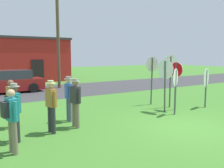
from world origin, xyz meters
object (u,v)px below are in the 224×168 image
Objects in this scene: stop_sign_nearest at (152,72)px; person_on_left at (14,108)px; person_near_signs at (11,117)px; person_with_sunhat at (12,101)px; parked_car_on_street at (10,82)px; person_in_teal at (75,100)px; stop_sign_leaning_right at (165,76)px; stop_sign_tallest at (170,71)px; person_in_blue at (51,103)px; person_holding_notes at (69,96)px; stop_sign_far_back at (176,77)px; stop_sign_low_front at (175,83)px; stop_sign_center_cluster at (206,81)px; utility_pole at (58,26)px.

person_on_left is at bearing -164.49° from stop_sign_nearest.
person_near_signs is 2.42m from person_with_sunhat.
person_in_teal is (0.56, -9.63, 0.30)m from parked_car_on_street.
stop_sign_tallest is at bearing 31.32° from stop_sign_leaning_right.
person_in_blue is at bearing -92.04° from parked_car_on_street.
stop_sign_nearest reaches higher than person_holding_notes.
stop_sign_low_front is at bearing -137.86° from stop_sign_far_back.
stop_sign_tallest reaches higher than stop_sign_center_cluster.
person_near_signs is at bearing -168.89° from stop_sign_leaning_right.
person_in_blue is (-5.25, -0.22, -0.63)m from stop_sign_leaning_right.
utility_pole reaches higher than stop_sign_low_front.
stop_sign_leaning_right is (1.32, -10.01, -3.06)m from utility_pole.
stop_sign_tallest is 5.29m from person_in_teal.
person_on_left is (-7.10, -0.44, -0.50)m from stop_sign_far_back.
person_in_teal is (-4.34, 0.54, -0.36)m from stop_sign_low_front.
stop_sign_leaning_right is at bearing 11.11° from person_near_signs.
stop_sign_tallest is 1.46× the size of person_in_blue.
person_near_signs is (-7.19, -2.80, -0.71)m from stop_sign_nearest.
utility_pole is at bearing 102.90° from stop_sign_tallest.
stop_sign_nearest is at bearing 75.60° from stop_sign_low_front.
stop_sign_tallest is 5.16m from person_holding_notes.
parked_car_on_street is 1.87× the size of stop_sign_leaning_right.
stop_sign_far_back is 1.17× the size of stop_sign_center_cluster.
stop_sign_nearest reaches higher than person_near_signs.
stop_sign_nearest is 7.75m from person_near_signs.
utility_pole reaches higher than stop_sign_nearest.
stop_sign_tallest reaches higher than person_in_teal.
person_in_teal is (-5.03, -0.08, -0.53)m from stop_sign_far_back.
person_holding_notes is at bearing 169.25° from stop_sign_leaning_right.
stop_sign_far_back reaches higher than person_near_signs.
stop_sign_tallest is (0.86, 0.52, 0.14)m from stop_sign_leaning_right.
parked_car_on_street is at bearing 81.37° from person_on_left.
utility_pole is 10.69m from stop_sign_far_back.
stop_sign_low_front reaches higher than stop_sign_center_cluster.
parked_car_on_street is 2.52× the size of person_in_blue.
person_holding_notes is 1.00× the size of person_on_left.
person_with_sunhat is (-7.10, 0.56, -0.81)m from stop_sign_tallest.
person_in_teal is (-6.64, 0.34, -0.30)m from stop_sign_center_cluster.
stop_sign_tallest is at bearing -77.10° from utility_pole.
stop_sign_low_front is at bearing -18.57° from person_holding_notes.
person_in_blue is (-5.79, -1.72, -0.71)m from stop_sign_nearest.
person_in_blue reaches higher than person_near_signs.
person_near_signs is 0.90m from person_on_left.
person_in_blue is (-7.55, 0.20, -0.30)m from stop_sign_center_cluster.
stop_sign_low_front is 5.28m from person_in_blue.
stop_sign_low_front is 1.14× the size of person_holding_notes.
utility_pole is 9.21m from stop_sign_nearest.
stop_sign_low_front is at bearing -126.93° from stop_sign_tallest.
person_with_sunhat is (-6.78, -0.42, -0.74)m from stop_sign_nearest.
stop_sign_leaning_right is 4.39m from person_in_teal.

